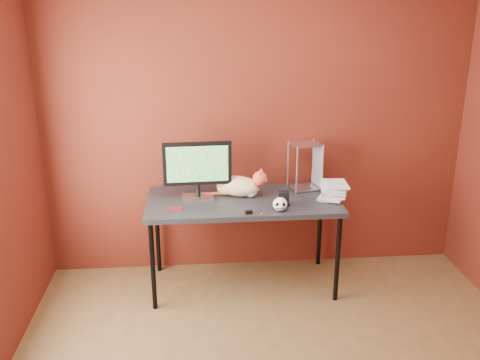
{
  "coord_description": "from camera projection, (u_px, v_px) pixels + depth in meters",
  "views": [
    {
      "loc": [
        -0.51,
        -2.52,
        2.25
      ],
      "look_at": [
        -0.19,
        1.15,
        0.99
      ],
      "focal_mm": 40.0,
      "sensor_mm": 36.0,
      "label": 1
    }
  ],
  "objects": [
    {
      "name": "speaker",
      "position": [
        284.0,
        199.0,
        4.04
      ],
      "size": [
        0.1,
        0.1,
        0.11
      ],
      "rotation": [
        0.0,
        0.0,
        -0.1
      ],
      "color": "black",
      "rests_on": "desk"
    },
    {
      "name": "washer",
      "position": [
        263.0,
        213.0,
        3.92
      ],
      "size": [
        0.05,
        0.05,
        0.0
      ],
      "primitive_type": "cylinder",
      "color": "#AEAEB3",
      "rests_on": "desk"
    },
    {
      "name": "wire_rack",
      "position": [
        305.0,
        166.0,
        4.35
      ],
      "size": [
        0.26,
        0.23,
        0.39
      ],
      "rotation": [
        0.0,
        0.0,
        0.22
      ],
      "color": "#AEAEB3",
      "rests_on": "desk"
    },
    {
      "name": "book_stack",
      "position": [
        325.0,
        119.0,
        4.05
      ],
      "size": [
        0.28,
        0.31,
        1.25
      ],
      "rotation": [
        0.0,
        0.0,
        -0.27
      ],
      "color": "beige",
      "rests_on": "desk"
    },
    {
      "name": "pocket_knife",
      "position": [
        176.0,
        209.0,
        3.97
      ],
      "size": [
        0.09,
        0.03,
        0.02
      ],
      "primitive_type": "cube",
      "rotation": [
        0.0,
        0.0,
        -0.12
      ],
      "color": "#A90D11",
      "rests_on": "desk"
    },
    {
      "name": "skull_mug",
      "position": [
        280.0,
        204.0,
        3.94
      ],
      "size": [
        0.11,
        0.11,
        0.1
      ],
      "rotation": [
        0.0,
        0.0,
        -0.09
      ],
      "color": "white",
      "rests_on": "desk"
    },
    {
      "name": "cat",
      "position": [
        239.0,
        186.0,
        4.23
      ],
      "size": [
        0.5,
        0.29,
        0.24
      ],
      "rotation": [
        0.0,
        0.0,
        -0.36
      ],
      "color": "orange",
      "rests_on": "desk"
    },
    {
      "name": "black_gadget",
      "position": [
        249.0,
        212.0,
        3.9
      ],
      "size": [
        0.06,
        0.04,
        0.02
      ],
      "primitive_type": "cube",
      "rotation": [
        0.0,
        0.0,
        0.29
      ],
      "color": "black",
      "rests_on": "desk"
    },
    {
      "name": "room",
      "position": [
        298.0,
        167.0,
        2.67
      ],
      "size": [
        3.52,
        3.52,
        2.61
      ],
      "color": "brown",
      "rests_on": "ground"
    },
    {
      "name": "monitor",
      "position": [
        197.0,
        168.0,
        4.12
      ],
      "size": [
        0.53,
        0.18,
        0.46
      ],
      "rotation": [
        0.0,
        0.0,
        0.04
      ],
      "color": "#AEAEB3",
      "rests_on": "desk"
    },
    {
      "name": "desk",
      "position": [
        243.0,
        205.0,
        4.19
      ],
      "size": [
        1.5,
        0.7,
        0.75
      ],
      "color": "black",
      "rests_on": "ground"
    }
  ]
}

